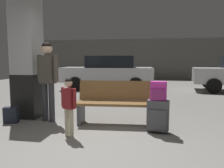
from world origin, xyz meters
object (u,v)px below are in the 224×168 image
suitcase (158,116)px  child (69,101)px  backpack_bright (158,91)px  structural_pillar (27,56)px  backpack_dark_floor (11,115)px  bench (116,103)px  adult (48,73)px  parked_car_far (108,71)px

suitcase → child: 1.62m
backpack_bright → child: bearing=-162.5°
structural_pillar → backpack_bright: (2.95, -0.68, -0.64)m
child → structural_pillar: bearing=141.0°
structural_pillar → backpack_dark_floor: size_ratio=8.37×
bench → adult: adult is taller
suitcase → parked_car_far: parked_car_far is taller
structural_pillar → backpack_dark_floor: structural_pillar is taller
backpack_bright → child: 1.60m
suitcase → backpack_bright: bearing=-55.2°
bench → parked_car_far: bearing=102.5°
bench → child: child is taller
bench → suitcase: bench is taller
adult → structural_pillar: bearing=155.6°
suitcase → bench: bearing=151.5°
backpack_bright → bench: bearing=151.5°
structural_pillar → adult: size_ratio=1.67×
adult → backpack_dark_floor: bearing=-159.6°
child → adult: bearing=132.5°
structural_pillar → suitcase: size_ratio=4.71×
bench → parked_car_far: 5.70m
structural_pillar → child: bearing=-39.0°
suitcase → structural_pillar: bearing=167.1°
suitcase → child: bearing=-162.5°
structural_pillar → backpack_dark_floor: (-0.10, -0.55, -1.25)m
backpack_dark_floor → parked_car_far: 6.00m
parked_car_far → backpack_bright: bearing=-70.9°
suitcase → backpack_bright: (0.00, -0.00, 0.45)m
adult → backpack_bright: bearing=-9.6°
backpack_bright → child: child is taller
bench → backpack_bright: size_ratio=4.80×
bench → adult: bearing=-177.1°
suitcase → parked_car_far: bearing=109.1°
backpack_dark_floor → parked_car_far: size_ratio=0.08×
child → adult: size_ratio=0.60×
bench → backpack_dark_floor: bearing=-171.1°
backpack_bright → backpack_dark_floor: 3.10m
suitcase → adult: bearing=170.4°
child → adult: 1.25m
adult → parked_car_far: 5.63m
backpack_dark_floor → parked_car_far: (0.96, 5.89, 0.64)m
adult → parked_car_far: adult is taller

